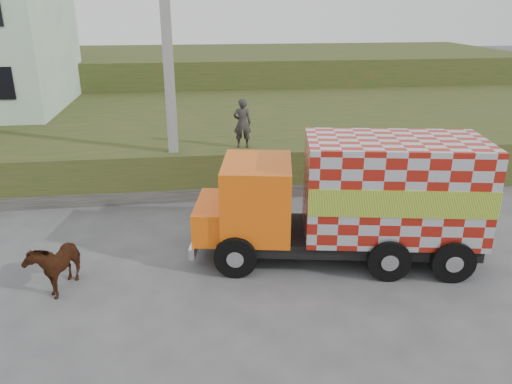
{
  "coord_description": "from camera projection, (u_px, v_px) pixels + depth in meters",
  "views": [
    {
      "loc": [
        -0.37,
        -10.79,
        5.89
      ],
      "look_at": [
        1.18,
        1.2,
        1.3
      ],
      "focal_mm": 35.0,
      "sensor_mm": 36.0,
      "label": 1
    }
  ],
  "objects": [
    {
      "name": "embankment",
      "position": [
        202.0,
        132.0,
        21.14
      ],
      "size": [
        40.0,
        12.0,
        1.5
      ],
      "primitive_type": "cube",
      "color": "#294416",
      "rests_on": "ground"
    },
    {
      "name": "utility_pole",
      "position": [
        169.0,
        68.0,
        14.83
      ],
      "size": [
        1.2,
        0.3,
        8.0
      ],
      "color": "gray",
      "rests_on": "ground"
    },
    {
      "name": "cargo_truck",
      "position": [
        353.0,
        199.0,
        11.81
      ],
      "size": [
        7.01,
        3.32,
        3.01
      ],
      "rotation": [
        0.0,
        0.0,
        -0.17
      ],
      "color": "black",
      "rests_on": "ground"
    },
    {
      "name": "embankment_far",
      "position": [
        196.0,
        76.0,
        32.0
      ],
      "size": [
        40.0,
        12.0,
        3.0
      ],
      "primitive_type": "cube",
      "color": "#294416",
      "rests_on": "ground"
    },
    {
      "name": "cow",
      "position": [
        56.0,
        263.0,
        10.83
      ],
      "size": [
        1.02,
        1.57,
        1.22
      ],
      "primitive_type": "imported",
      "rotation": [
        0.0,
        0.0,
        -0.27
      ],
      "color": "#341A0D",
      "rests_on": "ground"
    },
    {
      "name": "ground",
      "position": [
        214.0,
        261.0,
        12.14
      ],
      "size": [
        120.0,
        120.0,
        0.0
      ],
      "primitive_type": "plane",
      "color": "#474749",
      "rests_on": "ground"
    },
    {
      "name": "pedestrian",
      "position": [
        242.0,
        123.0,
        15.92
      ],
      "size": [
        0.6,
        0.41,
        1.59
      ],
      "primitive_type": "imported",
      "rotation": [
        0.0,
        0.0,
        3.08
      ],
      "color": "#312E2C",
      "rests_on": "embankment"
    },
    {
      "name": "retaining_strip",
      "position": [
        144.0,
        196.0,
        15.72
      ],
      "size": [
        16.0,
        0.5,
        0.4
      ],
      "primitive_type": "cube",
      "color": "#595651",
      "rests_on": "ground"
    }
  ]
}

